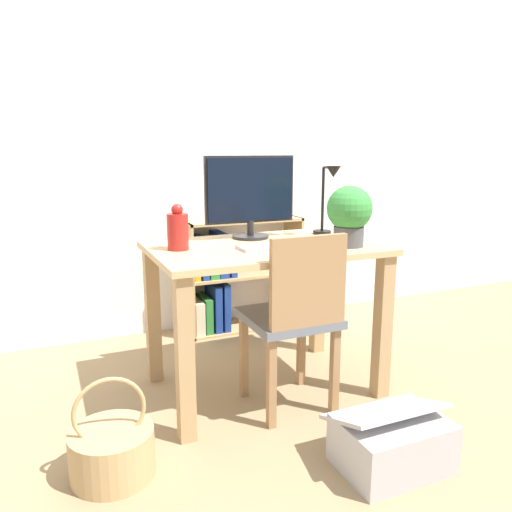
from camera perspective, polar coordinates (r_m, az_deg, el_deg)
ground_plane at (r=2.71m, az=0.87°, el=-14.67°), size 10.00×10.00×0.00m
wall_back at (r=3.41m, az=-6.60°, el=13.37°), size 8.00×0.05×2.60m
desk at (r=2.49m, az=0.91°, el=-2.19°), size 1.11×0.74×0.76m
monitor at (r=2.62m, az=-0.67°, el=7.17°), size 0.50×0.19×0.43m
keyboard at (r=2.40m, az=2.72°, el=1.18°), size 0.41×0.14×0.02m
vase at (r=2.35m, az=-8.93°, el=2.96°), size 0.10×0.10×0.22m
desk_lamp at (r=2.73m, az=8.28°, el=7.08°), size 0.10×0.19×0.38m
potted_plant at (r=2.44m, az=10.62°, el=4.86°), size 0.22×0.22×0.29m
chair at (r=2.31m, az=4.42°, el=-6.68°), size 0.40×0.40×0.86m
bookshelf at (r=3.39m, az=-3.71°, el=-2.56°), size 0.80×0.28×0.76m
basket at (r=2.10m, az=-16.12°, el=-20.55°), size 0.32×0.32×0.40m
storage_box at (r=2.13m, az=15.22°, el=-19.72°), size 0.42×0.35×0.27m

